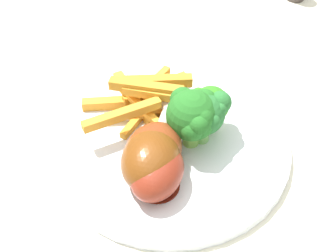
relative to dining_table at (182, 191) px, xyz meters
name	(u,v)px	position (x,y,z in m)	size (l,w,h in m)	color
dining_table	(182,191)	(0.00, 0.00, 0.00)	(0.92, 0.84, 0.71)	silver
dinner_plate	(168,142)	(0.03, 0.00, 0.12)	(0.26, 0.26, 0.01)	silver
broccoli_floret_front	(210,104)	(-0.01, 0.02, 0.16)	(0.05, 0.04, 0.06)	#7ABB47
broccoli_floret_middle	(193,114)	(0.02, 0.02, 0.17)	(0.06, 0.06, 0.07)	#7FBE4D
broccoli_floret_back	(206,113)	(0.00, 0.03, 0.16)	(0.05, 0.05, 0.06)	#73B45A
carrot_fries_pile	(142,98)	(0.01, -0.06, 0.14)	(0.16, 0.11, 0.05)	orange
chicken_drumstick_near	(152,157)	(0.08, 0.01, 0.15)	(0.13, 0.08, 0.05)	#4C210A
chicken_drumstick_far	(154,149)	(0.07, 0.01, 0.15)	(0.12, 0.07, 0.05)	#5A200F
chicken_drumstick_extra	(159,168)	(0.08, 0.02, 0.14)	(0.13, 0.06, 0.04)	#5A190F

